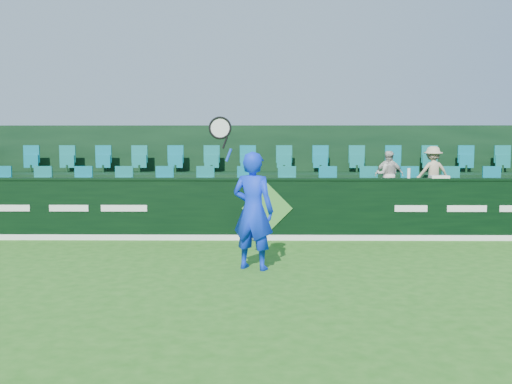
{
  "coord_description": "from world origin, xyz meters",
  "views": [
    {
      "loc": [
        -0.12,
        -8.33,
        2.12
      ],
      "look_at": [
        -0.23,
        2.8,
        1.15
      ],
      "focal_mm": 40.0,
      "sensor_mm": 36.0,
      "label": 1
    }
  ],
  "objects_px": {
    "spectator_middle": "(389,175)",
    "spectator_left": "(388,175)",
    "towel": "(439,177)",
    "tennis_player": "(253,210)",
    "drinks_bottle": "(409,173)",
    "spectator_right": "(433,172)"
  },
  "relations": [
    {
      "from": "tennis_player",
      "to": "drinks_bottle",
      "type": "xyz_separation_m",
      "value": [
        3.33,
        2.9,
        0.46
      ]
    },
    {
      "from": "spectator_left",
      "to": "towel",
      "type": "bearing_deg",
      "value": 135.89
    },
    {
      "from": "towel",
      "to": "tennis_player",
      "type": "bearing_deg",
      "value": -144.01
    },
    {
      "from": "spectator_middle",
      "to": "tennis_player",
      "type": "bearing_deg",
      "value": 59.39
    },
    {
      "from": "drinks_bottle",
      "to": "spectator_right",
      "type": "bearing_deg",
      "value": 52.77
    },
    {
      "from": "towel",
      "to": "spectator_left",
      "type": "bearing_deg",
      "value": 127.76
    },
    {
      "from": "spectator_left",
      "to": "spectator_middle",
      "type": "relative_size",
      "value": 1.0
    },
    {
      "from": "spectator_right",
      "to": "towel",
      "type": "height_order",
      "value": "spectator_right"
    },
    {
      "from": "towel",
      "to": "drinks_bottle",
      "type": "height_order",
      "value": "drinks_bottle"
    },
    {
      "from": "spectator_middle",
      "to": "spectator_right",
      "type": "relative_size",
      "value": 0.91
    },
    {
      "from": "tennis_player",
      "to": "spectator_right",
      "type": "xyz_separation_m",
      "value": [
        4.18,
        4.02,
        0.42
      ]
    },
    {
      "from": "spectator_right",
      "to": "drinks_bottle",
      "type": "relative_size",
      "value": 5.72
    },
    {
      "from": "spectator_left",
      "to": "tennis_player",
      "type": "bearing_deg",
      "value": 60.27
    },
    {
      "from": "spectator_middle",
      "to": "spectator_right",
      "type": "bearing_deg",
      "value": -172.47
    },
    {
      "from": "spectator_middle",
      "to": "drinks_bottle",
      "type": "height_order",
      "value": "spectator_middle"
    },
    {
      "from": "spectator_left",
      "to": "spectator_right",
      "type": "bearing_deg",
      "value": -171.88
    },
    {
      "from": "tennis_player",
      "to": "towel",
      "type": "relative_size",
      "value": 6.76
    },
    {
      "from": "drinks_bottle",
      "to": "towel",
      "type": "bearing_deg",
      "value": 0.0
    },
    {
      "from": "spectator_left",
      "to": "towel",
      "type": "xyz_separation_m",
      "value": [
        0.87,
        -1.12,
        0.02
      ]
    },
    {
      "from": "spectator_left",
      "to": "towel",
      "type": "distance_m",
      "value": 1.42
    },
    {
      "from": "towel",
      "to": "spectator_right",
      "type": "bearing_deg",
      "value": 80.37
    },
    {
      "from": "spectator_middle",
      "to": "spectator_left",
      "type": "bearing_deg",
      "value": 7.53
    }
  ]
}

